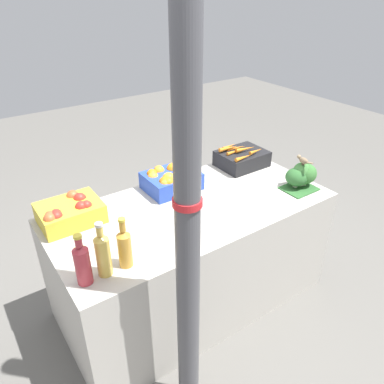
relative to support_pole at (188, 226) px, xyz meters
The scene contains 11 objects.
ground_plane 1.36m from the support_pole, 53.85° to the left, with size 10.00×10.00×0.00m, color #605E59.
market_table 1.06m from the support_pole, 53.85° to the left, with size 1.74×0.84×0.77m, color #B7B2A8.
support_pole is the anchor object (origin of this frame).
apple_crate 0.94m from the support_pole, 105.17° to the left, with size 0.34×0.27×0.14m.
orange_crate 1.01m from the support_pole, 62.80° to the left, with size 0.34×0.27×0.15m.
carrot_crate 1.41m from the support_pole, 38.86° to the left, with size 0.34×0.27×0.15m.
broccoli_pile 1.27m from the support_pole, 18.23° to the left, with size 0.24×0.19×0.17m.
juice_bottle_ruby 0.55m from the support_pole, 135.75° to the left, with size 0.07×0.07×0.27m.
juice_bottle_golden 0.48m from the support_pole, 126.13° to the left, with size 0.07×0.07×0.29m.
juice_bottle_amber 0.44m from the support_pole, 112.13° to the left, with size 0.07×0.07×0.27m.
sparrow_bird 1.24m from the support_pole, 18.33° to the left, with size 0.04×0.14×0.05m.
Camera 1 is at (-1.12, -1.61, 1.99)m, focal length 35.00 mm.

